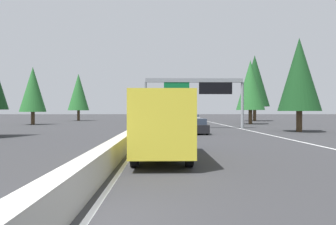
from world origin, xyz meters
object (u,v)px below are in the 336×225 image
object	(u,v)px
minivan_mid_right	(183,115)
conifer_left_mid	(78,92)
oncoming_near	(139,119)
conifer_right_mid	(255,81)
sign_gantry_overhead	(195,89)
sedan_mid_center	(197,127)
conifer_right_near	(250,85)
box_truck_far_right	(162,123)
sedan_far_center	(195,118)
conifer_right_foreground	(299,75)
conifer_left_near	(33,89)
sedan_mid_left	(161,119)
oncoming_far	(145,116)
pickup_distant_b	(162,114)

from	to	relation	value
minivan_mid_right	conifer_left_mid	size ratio (longest dim) A/B	0.46
oncoming_near	conifer_right_mid	size ratio (longest dim) A/B	0.30
sign_gantry_overhead	conifer_right_mid	bearing A→B (deg)	-30.05
sedan_mid_center	conifer_right_near	world-z (taller)	conifer_right_near
box_truck_far_right	sedan_mid_center	bearing A→B (deg)	-13.26
sedan_far_center	conifer_right_foreground	bearing A→B (deg)	-167.67
conifer_left_near	conifer_left_mid	xyz separation A→B (m)	(20.14, -1.80, 0.88)
box_truck_far_right	conifer_left_near	distance (m)	40.70
sedan_mid_left	conifer_left_mid	world-z (taller)	conifer_left_mid
conifer_left_near	minivan_mid_right	bearing A→B (deg)	-27.10
sedan_mid_center	oncoming_far	size ratio (longest dim) A/B	0.79
sedan_far_center	oncoming_near	world-z (taller)	same
pickup_distant_b	conifer_right_near	bearing A→B (deg)	-167.32
box_truck_far_right	conifer_right_near	xyz separation A→B (m)	(35.94, -15.07, 4.96)
sedan_mid_left	conifer_right_near	xyz separation A→B (m)	(-9.02, -15.20, 5.89)
minivan_mid_right	sedan_mid_center	bearing A→B (deg)	176.94
conifer_right_foreground	box_truck_far_right	bearing A→B (deg)	139.37
oncoming_near	conifer_left_near	size ratio (longest dim) A/B	0.47
sign_gantry_overhead	sedan_far_center	xyz separation A→B (m)	(27.06, -2.93, -4.35)
box_truck_far_right	conifer_left_near	bearing A→B (deg)	31.11
box_truck_far_right	conifer_right_foreground	size ratio (longest dim) A/B	0.86
sedan_far_center	oncoming_near	xyz separation A→B (m)	(-4.35, 11.87, 0.00)
sedan_mid_left	conifer_left_mid	size ratio (longest dim) A/B	0.41
sedan_mid_center	sedan_far_center	size ratio (longest dim) A/B	1.00
pickup_distant_b	sedan_mid_left	world-z (taller)	pickup_distant_b
conifer_right_foreground	conifer_left_mid	size ratio (longest dim) A/B	0.92
oncoming_near	sedan_mid_center	bearing A→B (deg)	14.32
conifer_right_near	minivan_mid_right	bearing A→B (deg)	7.99
sedan_mid_center	conifer_right_near	distance (m)	25.09
conifer_left_mid	conifer_right_near	bearing A→B (deg)	-118.89
box_truck_far_right	conifer_right_near	world-z (taller)	conifer_right_near
sedan_mid_center	box_truck_far_right	bearing A→B (deg)	166.74
sedan_mid_left	conifer_left_mid	xyz separation A→B (m)	(9.85, 18.99, 5.90)
pickup_distant_b	conifer_right_mid	distance (m)	54.41
sedan_far_center	conifer_right_foreground	world-z (taller)	conifer_right_foreground
oncoming_near	box_truck_far_right	bearing A→B (deg)	5.76
conifer_right_mid	conifer_right_near	bearing A→B (deg)	160.16
sedan_mid_left	oncoming_far	distance (m)	27.48
minivan_mid_right	oncoming_far	distance (m)	21.83
conifer_right_mid	pickup_distant_b	bearing A→B (deg)	22.58
box_truck_far_right	minivan_mid_right	distance (m)	90.44
minivan_mid_right	pickup_distant_b	bearing A→B (deg)	31.72
pickup_distant_b	oncoming_far	xyz separation A→B (m)	(-29.77, 5.00, 0.00)
sedan_mid_center	oncoming_near	size ratio (longest dim) A/B	1.00
box_truck_far_right	sedan_mid_center	distance (m)	14.94
sedan_far_center	sedan_mid_left	size ratio (longest dim) A/B	1.00
sign_gantry_overhead	pickup_distant_b	distance (m)	78.62
box_truck_far_right	sedan_far_center	world-z (taller)	box_truck_far_right
pickup_distant_b	conifer_left_mid	size ratio (longest dim) A/B	0.52
box_truck_far_right	oncoming_far	xyz separation A→B (m)	(72.04, 4.75, -0.70)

